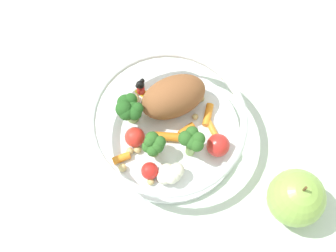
# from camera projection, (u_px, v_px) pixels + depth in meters

# --- Properties ---
(ground_plane) EXTENTS (2.40, 2.40, 0.00)m
(ground_plane) POSITION_uv_depth(u_px,v_px,m) (162.00, 138.00, 0.74)
(ground_plane) COLOR silver
(food_container) EXTENTS (0.22, 0.22, 0.07)m
(food_container) POSITION_uv_depth(u_px,v_px,m) (168.00, 123.00, 0.71)
(food_container) COLOR white
(food_container) RESTS_ON ground_plane
(loose_apple) EXTENTS (0.08, 0.08, 0.09)m
(loose_apple) POSITION_uv_depth(u_px,v_px,m) (296.00, 198.00, 0.66)
(loose_apple) COLOR #8CB74C
(loose_apple) RESTS_ON ground_plane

